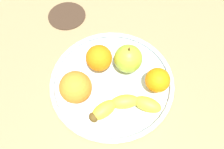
{
  "coord_description": "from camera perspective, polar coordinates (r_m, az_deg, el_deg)",
  "views": [
    {
      "loc": [
        7.89,
        29.74,
        57.82
      ],
      "look_at": [
        0.0,
        0.0,
        4.8
      ],
      "focal_mm": 39.15,
      "sensor_mm": 36.0,
      "label": 1
    }
  ],
  "objects": [
    {
      "name": "ground_plane",
      "position": [
        0.67,
        0.0,
        -2.91
      ],
      "size": [
        116.43,
        116.43,
        4.0
      ],
      "primitive_type": "cube",
      "color": "#967F57"
    },
    {
      "name": "fruit_bowl",
      "position": [
        0.65,
        0.0,
        -1.73
      ],
      "size": [
        32.84,
        32.84,
        1.8
      ],
      "color": "silver",
      "rests_on": "ground_plane"
    },
    {
      "name": "apple",
      "position": [
        0.63,
        3.8,
        3.71
      ],
      "size": [
        7.44,
        7.44,
        8.24
      ],
      "color": "#95B530",
      "rests_on": "fruit_bowl"
    },
    {
      "name": "orange_front_left",
      "position": [
        0.59,
        -8.5,
        -2.95
      ],
      "size": [
        7.93,
        7.93,
        7.93
      ],
      "primitive_type": "sphere",
      "color": "orange",
      "rests_on": "fruit_bowl"
    },
    {
      "name": "orange_back_left",
      "position": [
        0.63,
        -3.06,
        3.87
      ],
      "size": [
        6.94,
        6.94,
        6.94
      ],
      "primitive_type": "sphere",
      "color": "orange",
      "rests_on": "fruit_bowl"
    },
    {
      "name": "banana",
      "position": [
        0.59,
        2.85,
        -7.32
      ],
      "size": [
        18.51,
        7.8,
        3.52
      ],
      "rotation": [
        0.0,
        0.0,
        -0.13
      ],
      "color": "yellow",
      "rests_on": "fruit_bowl"
    },
    {
      "name": "ambient_coaster",
      "position": [
        0.81,
        -10.52,
        13.42
      ],
      "size": [
        11.87,
        11.87,
        0.6
      ],
      "primitive_type": "cylinder",
      "color": "#3B2A1D",
      "rests_on": "ground_plane"
    },
    {
      "name": "orange_back_right",
      "position": [
        0.61,
        10.6,
        -1.31
      ],
      "size": [
        6.26,
        6.26,
        6.26
      ],
      "primitive_type": "sphere",
      "color": "orange",
      "rests_on": "fruit_bowl"
    }
  ]
}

